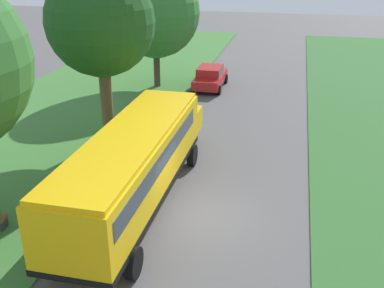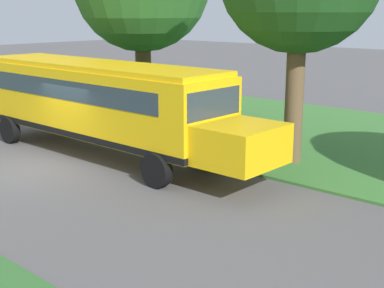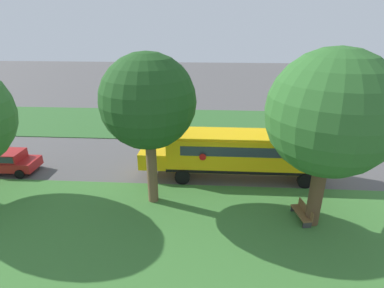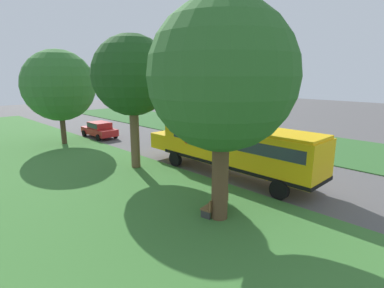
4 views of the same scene
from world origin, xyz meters
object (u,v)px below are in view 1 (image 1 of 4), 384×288
Objects in this scene: oak_tree_roadside_mid at (101,21)px; oak_tree_far_end at (157,11)px; school_bus at (136,160)px; car_red_nearest at (210,76)px.

oak_tree_far_end is at bearing 93.29° from oak_tree_roadside_mid.
oak_tree_roadside_mid is 1.04× the size of oak_tree_far_end.
school_bus is 7.54m from oak_tree_roadside_mid.
oak_tree_roadside_mid reaches higher than oak_tree_far_end.
oak_tree_far_end reaches higher than school_bus.
car_red_nearest is at bearing 74.92° from oak_tree_roadside_mid.
oak_tree_roadside_mid is (-3.32, 5.30, 4.21)m from school_bus.
school_bus is at bearing -88.89° from car_red_nearest.
oak_tree_roadside_mid reaches higher than car_red_nearest.
oak_tree_far_end is at bearing -172.08° from car_red_nearest.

